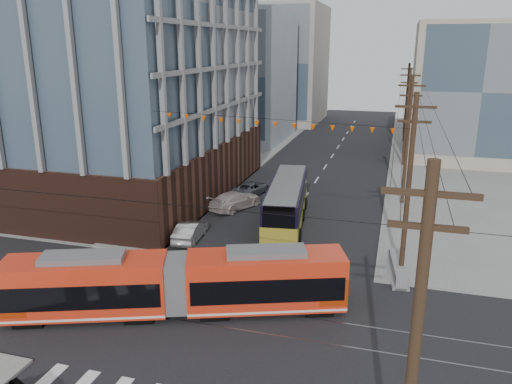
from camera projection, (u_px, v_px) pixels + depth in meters
ground at (198, 362)px, 21.95m from camera, size 160.00×160.00×0.00m
office_building at (63, 34)px, 44.90m from camera, size 30.00×25.00×28.60m
bg_bldg_nw_near at (224, 76)px, 71.81m from camera, size 18.00×16.00×18.00m
bg_bldg_ne_near at (473, 92)px, 59.69m from camera, size 14.00×14.00×16.00m
bg_bldg_nw_far at (277, 64)px, 89.16m from camera, size 16.00×18.00×20.00m
bg_bldg_ne_far at (470, 87)px, 77.87m from camera, size 16.00×16.00×14.00m
utility_pole_near at (412, 371)px, 12.62m from camera, size 0.30×0.30×11.00m
utility_pole_far at (406, 103)px, 69.75m from camera, size 0.30×0.30×11.00m
streetcar at (177, 284)px, 25.52m from camera, size 17.04×8.27×3.33m
city_bus at (287, 202)px, 38.82m from camera, size 4.07×12.10×3.36m
parked_car_silver at (190, 231)px, 35.51m from camera, size 1.81×4.30×1.38m
parked_car_white at (235, 200)px, 42.31m from camera, size 4.01×5.58×1.50m
parked_car_grey at (251, 188)px, 46.30m from camera, size 2.94×4.80×1.24m
jersey_barrier at (397, 268)px, 30.17m from camera, size 1.47×4.38×0.86m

